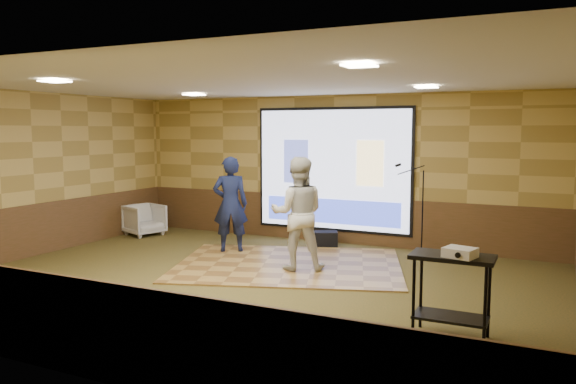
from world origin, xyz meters
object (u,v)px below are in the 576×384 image
at_px(player_left, 230,204).
at_px(av_table, 452,280).
at_px(projector, 460,252).
at_px(banquet_chair, 145,220).
at_px(dance_floor, 289,265).
at_px(projector_screen, 332,171).
at_px(player_right, 298,213).
at_px(duffel_bag, 325,239).
at_px(mic_stand, 419,228).

relative_size(player_left, av_table, 1.90).
bearing_deg(av_table, projector, -45.64).
height_order(player_left, banquet_chair, player_left).
xyz_separation_m(dance_floor, projector, (3.16, -2.33, 0.98)).
bearing_deg(projector_screen, av_table, -54.66).
xyz_separation_m(projector_screen, dance_floor, (0.05, -2.16, -1.46)).
relative_size(player_right, duffel_bag, 3.85).
height_order(mic_stand, banquet_chair, mic_stand).
relative_size(dance_floor, player_right, 2.04).
xyz_separation_m(player_left, player_right, (1.71, -0.71, 0.03)).
bearing_deg(player_right, player_left, -46.88).
xyz_separation_m(player_right, mic_stand, (1.53, 2.03, -0.46)).
xyz_separation_m(player_right, projector, (2.87, -2.08, 0.04)).
xyz_separation_m(player_left, banquet_chair, (-2.63, 0.68, -0.58)).
relative_size(projector_screen, av_table, 3.53).
bearing_deg(dance_floor, projector_screen, 91.44).
relative_size(av_table, banquet_chair, 1.26).
xyz_separation_m(player_left, mic_stand, (3.24, 1.32, -0.43)).
relative_size(dance_floor, player_left, 2.11).
distance_m(projector_screen, banquet_chair, 4.28).
xyz_separation_m(dance_floor, player_right, (0.29, -0.26, 0.94)).
bearing_deg(banquet_chair, av_table, -95.73).
bearing_deg(duffel_bag, player_left, -137.63).
bearing_deg(projector, player_left, 163.95).
relative_size(player_right, av_table, 1.97).
bearing_deg(duffel_bag, dance_floor, -89.11).
distance_m(dance_floor, player_right, 1.01).
bearing_deg(projector, projector_screen, 140.76).
distance_m(projector_screen, player_left, 2.26).
xyz_separation_m(av_table, projector, (0.09, -0.09, 0.34)).
xyz_separation_m(projector_screen, player_left, (-1.37, -1.71, -0.56)).
distance_m(dance_floor, banquet_chair, 4.22).
height_order(projector_screen, av_table, projector_screen).
bearing_deg(player_right, projector_screen, -106.48).
xyz_separation_m(av_table, mic_stand, (-1.25, 4.02, -0.16)).
bearing_deg(banquet_chair, duffel_bag, -61.94).
xyz_separation_m(dance_floor, player_left, (-1.43, 0.45, 0.91)).
height_order(av_table, projector, projector).
height_order(player_left, player_right, player_right).
height_order(dance_floor, player_right, player_right).
bearing_deg(player_right, banquet_chair, -42.22).
bearing_deg(banquet_chair, projector_screen, -55.95).
height_order(projector_screen, mic_stand, projector_screen).
bearing_deg(player_right, mic_stand, -151.44).
relative_size(dance_floor, mic_stand, 2.22).
bearing_deg(mic_stand, dance_floor, -143.39).
height_order(dance_floor, projector, projector).
distance_m(mic_stand, banquet_chair, 5.91).
bearing_deg(projector_screen, player_left, -128.78).
xyz_separation_m(dance_floor, av_table, (3.07, -2.24, 0.64)).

